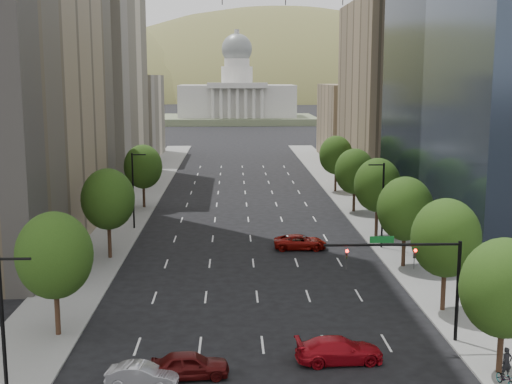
{
  "coord_description": "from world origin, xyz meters",
  "views": [
    {
      "loc": [
        -1.94,
        -12.51,
        17.66
      ],
      "look_at": [
        0.05,
        43.74,
        8.0
      ],
      "focal_mm": 47.27,
      "sensor_mm": 36.0,
      "label": 1
    }
  ],
  "objects": [
    {
      "name": "filler_right",
      "position": [
        25.0,
        133.0,
        8.0
      ],
      "size": [
        14.0,
        26.0,
        16.0
      ],
      "primitive_type": "cube",
      "color": "#8C7759",
      "rests_on": "ground"
    },
    {
      "name": "tree_left_2",
      "position": [
        -14.0,
        78.0,
        5.68
      ],
      "size": [
        5.2,
        5.2,
        8.68
      ],
      "color": "#382316",
      "rests_on": "ground"
    },
    {
      "name": "streetlight_ls",
      "position": [
        -13.44,
        20.0,
        4.84
      ],
      "size": [
        1.7,
        0.2,
        9.0
      ],
      "color": "black",
      "rests_on": "ground"
    },
    {
      "name": "parking_tan_right",
      "position": [
        25.0,
        100.0,
        15.0
      ],
      "size": [
        14.0,
        30.0,
        30.0
      ],
      "primitive_type": "cube",
      "color": "#8C7759",
      "rests_on": "ground"
    },
    {
      "name": "filler_left",
      "position": [
        -25.0,
        136.0,
        9.0
      ],
      "size": [
        14.0,
        26.0,
        18.0
      ],
      "primitive_type": "cube",
      "color": "beige",
      "rests_on": "ground"
    },
    {
      "name": "car_maroon",
      "position": [
        -4.54,
        25.21,
        0.8
      ],
      "size": [
        4.81,
        2.26,
        1.59
      ],
      "primitive_type": "imported",
      "rotation": [
        0.0,
        0.0,
        1.65
      ],
      "color": "#440B0B",
      "rests_on": "ground"
    },
    {
      "name": "sidewalk_right",
      "position": [
        15.5,
        60.0,
        0.07
      ],
      "size": [
        6.0,
        200.0,
        0.15
      ],
      "primitive_type": "cube",
      "color": "slate",
      "rests_on": "ground"
    },
    {
      "name": "tree_right_0",
      "position": [
        14.0,
        25.0,
        5.39
      ],
      "size": [
        5.2,
        5.2,
        8.39
      ],
      "color": "#382316",
      "rests_on": "ground"
    },
    {
      "name": "sidewalk_left",
      "position": [
        -15.5,
        60.0,
        0.07
      ],
      "size": [
        6.0,
        200.0,
        0.15
      ],
      "primitive_type": "cube",
      "color": "slate",
      "rests_on": "ground"
    },
    {
      "name": "tree_right_1",
      "position": [
        14.0,
        36.0,
        5.75
      ],
      "size": [
        5.2,
        5.2,
        8.75
      ],
      "color": "#382316",
      "rests_on": "ground"
    },
    {
      "name": "traffic_signal",
      "position": [
        10.53,
        30.0,
        5.17
      ],
      "size": [
        9.12,
        0.4,
        7.38
      ],
      "color": "black",
      "rests_on": "ground"
    },
    {
      "name": "car_silver",
      "position": [
        -7.21,
        24.13,
        0.68
      ],
      "size": [
        4.29,
        1.94,
        1.37
      ],
      "primitive_type": "imported",
      "rotation": [
        0.0,
        0.0,
        1.45
      ],
      "color": "#A0A0A5",
      "rests_on": "ground"
    },
    {
      "name": "streetlight_ln",
      "position": [
        -13.44,
        65.0,
        4.84
      ],
      "size": [
        1.7,
        0.2,
        9.0
      ],
      "color": "black",
      "rests_on": "ground"
    },
    {
      "name": "tree_right_5",
      "position": [
        14.0,
        90.0,
        5.75
      ],
      "size": [
        5.2,
        5.2,
        8.75
      ],
      "color": "#382316",
      "rests_on": "ground"
    },
    {
      "name": "car_red_near",
      "position": [
        4.67,
        27.07,
        0.8
      ],
      "size": [
        5.66,
        2.68,
        1.6
      ],
      "primitive_type": "imported",
      "rotation": [
        0.0,
        0.0,
        1.65
      ],
      "color": "#9D0B15",
      "rests_on": "ground"
    },
    {
      "name": "car_red_far",
      "position": [
        5.04,
        55.12,
        0.76
      ],
      "size": [
        5.55,
        2.67,
        1.52
      ],
      "primitive_type": "imported",
      "rotation": [
        0.0,
        0.0,
        1.54
      ],
      "color": "maroon",
      "rests_on": "ground"
    },
    {
      "name": "midrise_cream_left",
      "position": [
        -25.0,
        103.0,
        17.5
      ],
      "size": [
        14.0,
        30.0,
        35.0
      ],
      "primitive_type": "cube",
      "color": "beige",
      "rests_on": "ground"
    },
    {
      "name": "tree_left_0",
      "position": [
        -14.0,
        32.0,
        5.75
      ],
      "size": [
        5.2,
        5.2,
        8.75
      ],
      "color": "#382316",
      "rests_on": "ground"
    },
    {
      "name": "tree_right_4",
      "position": [
        14.0,
        74.0,
        5.46
      ],
      "size": [
        5.2,
        5.2,
        8.46
      ],
      "color": "#382316",
      "rests_on": "ground"
    },
    {
      "name": "tree_right_2",
      "position": [
        14.0,
        48.0,
        5.6
      ],
      "size": [
        5.2,
        5.2,
        8.61
      ],
      "color": "#382316",
      "rests_on": "ground"
    },
    {
      "name": "streetlight_rn",
      "position": [
        13.44,
        55.0,
        4.84
      ],
      "size": [
        1.7,
        0.2,
        9.0
      ],
      "color": "black",
      "rests_on": "ground"
    },
    {
      "name": "tree_left_1",
      "position": [
        -14.0,
        52.0,
        5.96
      ],
      "size": [
        5.2,
        5.2,
        8.97
      ],
      "color": "#382316",
      "rests_on": "ground"
    },
    {
      "name": "foothills",
      "position": [
        34.67,
        599.39,
        -37.78
      ],
      "size": [
        720.0,
        413.0,
        263.0
      ],
      "color": "olive",
      "rests_on": "ground"
    },
    {
      "name": "capitol",
      "position": [
        0.0,
        249.71,
        8.58
      ],
      "size": [
        60.0,
        40.0,
        35.2
      ],
      "color": "#596647",
      "rests_on": "ground"
    },
    {
      "name": "tree_right_3",
      "position": [
        14.0,
        60.0,
        5.89
      ],
      "size": [
        5.2,
        5.2,
        8.89
      ],
      "color": "#382316",
      "rests_on": "ground"
    },
    {
      "name": "cyclist",
      "position": [
        13.61,
        23.06,
        0.94
      ],
      "size": [
        0.96,
        1.85,
        2.34
      ],
      "rotation": [
        0.0,
        0.0,
        0.2
      ],
      "color": "black",
      "rests_on": "sidewalk_right"
    }
  ]
}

